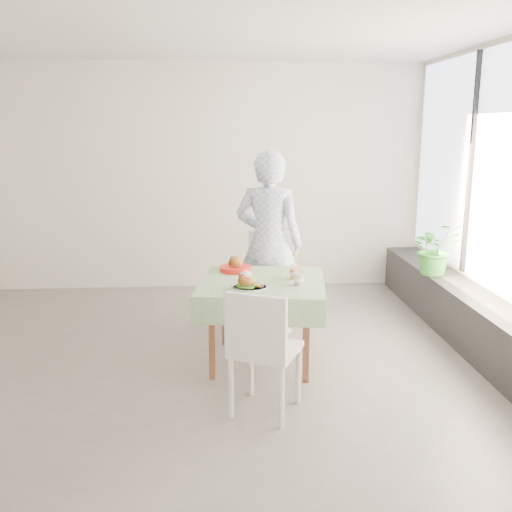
{
  "coord_description": "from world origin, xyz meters",
  "views": [
    {
      "loc": [
        0.43,
        -4.69,
        2.02
      ],
      "look_at": [
        0.75,
        0.05,
        0.95
      ],
      "focal_mm": 40.0,
      "sensor_mm": 36.0,
      "label": 1
    }
  ],
  "objects": [
    {
      "name": "floor",
      "position": [
        0.0,
        0.0,
        0.0
      ],
      "size": [
        6.0,
        6.0,
        0.0
      ],
      "primitive_type": "plane",
      "color": "#5D5B58",
      "rests_on": "ground"
    },
    {
      "name": "ceiling",
      "position": [
        0.0,
        0.0,
        2.8
      ],
      "size": [
        6.0,
        6.0,
        0.0
      ],
      "primitive_type": "plane",
      "rotation": [
        3.14,
        0.0,
        0.0
      ],
      "color": "white",
      "rests_on": "ground"
    },
    {
      "name": "wall_back",
      "position": [
        0.0,
        2.5,
        1.4
      ],
      "size": [
        6.0,
        0.02,
        2.8
      ],
      "primitive_type": "cube",
      "color": "white",
      "rests_on": "ground"
    },
    {
      "name": "wall_front",
      "position": [
        0.0,
        -2.5,
        1.4
      ],
      "size": [
        6.0,
        0.02,
        2.8
      ],
      "primitive_type": "cube",
      "color": "white",
      "rests_on": "ground"
    },
    {
      "name": "window_ledge",
      "position": [
        2.8,
        0.0,
        0.25
      ],
      "size": [
        0.4,
        4.8,
        0.5
      ],
      "primitive_type": "cube",
      "color": "black",
      "rests_on": "ground"
    },
    {
      "name": "cafe_table",
      "position": [
        0.8,
        -0.0,
        0.46
      ],
      "size": [
        1.18,
        1.18,
        0.74
      ],
      "color": "brown",
      "rests_on": "ground"
    },
    {
      "name": "chair_far",
      "position": [
        0.92,
        0.84,
        0.3
      ],
      "size": [
        0.55,
        0.55,
        0.98
      ],
      "color": "white",
      "rests_on": "ground"
    },
    {
      "name": "chair_near",
      "position": [
        0.75,
        -0.9,
        0.29
      ],
      "size": [
        0.59,
        0.59,
        0.93
      ],
      "color": "white",
      "rests_on": "ground"
    },
    {
      "name": "diner",
      "position": [
        0.92,
        0.73,
        0.91
      ],
      "size": [
        0.77,
        0.63,
        1.82
      ],
      "primitive_type": "imported",
      "rotation": [
        0.0,
        0.0,
        2.81
      ],
      "color": "#95B6EE",
      "rests_on": "ground"
    },
    {
      "name": "main_dish",
      "position": [
        0.66,
        -0.25,
        0.79
      ],
      "size": [
        0.29,
        0.29,
        0.15
      ],
      "color": "white",
      "rests_on": "cafe_table"
    },
    {
      "name": "juice_cup_orange",
      "position": [
        1.07,
        0.02,
        0.8
      ],
      "size": [
        0.09,
        0.09,
        0.26
      ],
      "color": "white",
      "rests_on": "cafe_table"
    },
    {
      "name": "juice_cup_lemonade",
      "position": [
        1.09,
        -0.17,
        0.8
      ],
      "size": [
        0.09,
        0.09,
        0.25
      ],
      "color": "white",
      "rests_on": "cafe_table"
    },
    {
      "name": "second_dish",
      "position": [
        0.58,
        0.33,
        0.78
      ],
      "size": [
        0.29,
        0.29,
        0.14
      ],
      "color": "red",
      "rests_on": "cafe_table"
    },
    {
      "name": "potted_plant",
      "position": [
        2.69,
        1.01,
        0.78
      ],
      "size": [
        0.55,
        0.49,
        0.56
      ],
      "primitive_type": "imported",
      "rotation": [
        0.0,
        0.0,
        0.11
      ],
      "color": "#2B7828",
      "rests_on": "window_ledge"
    }
  ]
}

